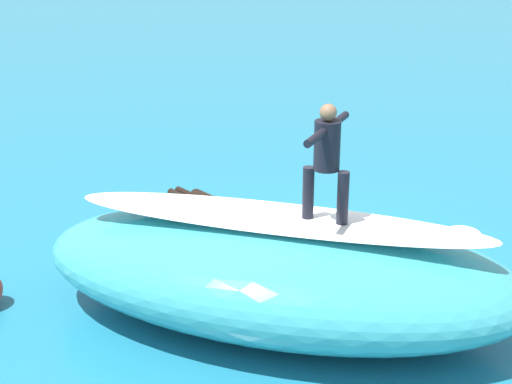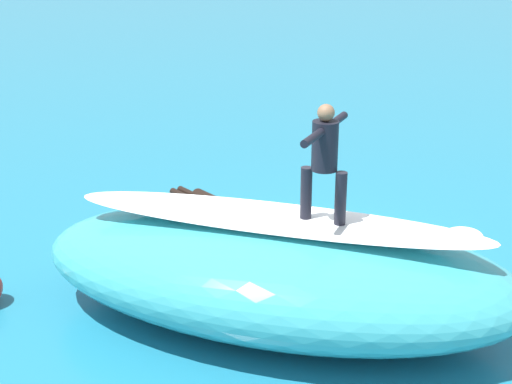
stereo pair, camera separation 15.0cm
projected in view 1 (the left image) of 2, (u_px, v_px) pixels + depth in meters
name	position (u px, v px, depth m)	size (l,w,h in m)	color
ground_plane	(296.00, 259.00, 11.77)	(120.00, 120.00, 0.00)	teal
wave_crest	(277.00, 271.00, 9.78)	(6.51, 3.04, 1.45)	teal
wave_foam_lip	(278.00, 218.00, 9.51)	(5.53, 1.06, 0.08)	white
surfboard_riding	(324.00, 223.00, 9.35)	(2.23, 0.46, 0.07)	yellow
surfer_riding	(327.00, 154.00, 9.03)	(0.58, 1.38, 1.51)	black
surfboard_paddling	(209.00, 212.00, 13.53)	(2.25, 0.57, 0.09)	yellow
surfer_paddling	(204.00, 201.00, 13.56)	(1.37, 1.34, 0.31)	black
foam_patch_near	(462.00, 234.00, 12.50)	(0.70, 0.64, 0.16)	white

